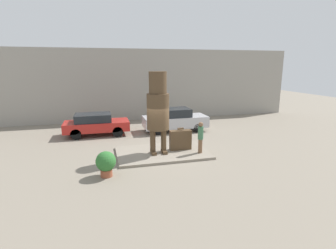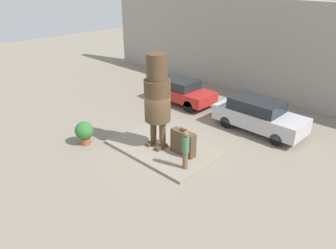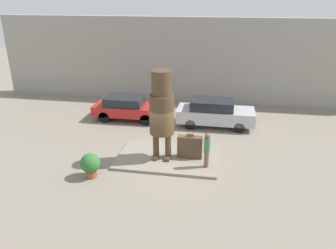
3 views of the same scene
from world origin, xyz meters
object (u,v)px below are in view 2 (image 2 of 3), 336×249
Objects in this scene: giant_suitcase at (183,143)px; tourist at (185,148)px; parked_car_silver at (259,115)px; planter_pot at (84,132)px; statue_figure at (157,95)px; parked_car_red at (180,90)px.

giant_suitcase is 0.74× the size of tourist.
parked_car_silver reaches higher than planter_pot.
tourist is at bearing -14.59° from statue_figure.
parked_car_red is at bearing 122.44° from statue_figure.
planter_pot is at bearing -125.99° from parked_car_silver.
planter_pot is (-2.70, -2.06, -1.94)m from statue_figure.
giant_suitcase is 4.60m from planter_pot.
statue_figure is 3.81× the size of planter_pot.
parked_car_silver is at bearing -1.98° from parked_car_red.
parked_car_red is (-5.24, 5.48, -0.23)m from tourist.
statue_figure is at bearing 37.28° from planter_pot.
parked_car_red is 5.37m from parked_car_silver.
statue_figure is at bearing -115.26° from parked_car_silver.
tourist reaches higher than parked_car_silver.
parked_car_red is 0.93× the size of parked_car_silver.
parked_car_red reaches higher than planter_pot.
parked_car_silver is 8.41m from planter_pot.
parked_car_red is 7.00m from planter_pot.
statue_figure reaches higher than parked_car_silver.
tourist is (0.83, -0.80, 0.36)m from giant_suitcase.
giant_suitcase is at bearing -102.07° from parked_car_silver.
parked_car_silver is at bearing 54.01° from planter_pot.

